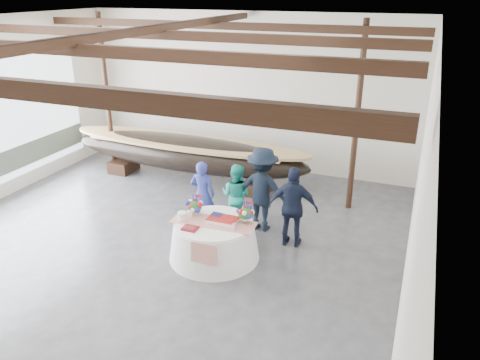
% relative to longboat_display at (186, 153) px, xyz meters
% --- Properties ---
extents(floor, '(10.00, 12.00, 0.01)m').
position_rel_longboat_display_xyz_m(floor, '(1.04, -4.10, -0.85)').
color(floor, '#3D3D42').
rests_on(floor, ground).
extents(wall_back, '(10.00, 0.02, 4.50)m').
position_rel_longboat_display_xyz_m(wall_back, '(1.04, 1.90, 1.40)').
color(wall_back, silver).
rests_on(wall_back, ground).
extents(wall_right, '(0.02, 12.00, 4.50)m').
position_rel_longboat_display_xyz_m(wall_right, '(6.04, -4.10, 1.40)').
color(wall_right, silver).
rests_on(wall_right, ground).
extents(ceiling, '(10.00, 12.00, 0.01)m').
position_rel_longboat_display_xyz_m(ceiling, '(1.04, -4.10, 3.65)').
color(ceiling, white).
rests_on(ceiling, wall_back).
extents(pavilion_structure, '(9.80, 11.76, 4.50)m').
position_rel_longboat_display_xyz_m(pavilion_structure, '(1.04, -3.37, 3.15)').
color(pavilion_structure, black).
rests_on(pavilion_structure, ground).
extents(longboat_display, '(7.10, 1.42, 1.33)m').
position_rel_longboat_display_xyz_m(longboat_display, '(0.00, 0.00, 0.00)').
color(longboat_display, black).
rests_on(longboat_display, ground).
extents(banquet_table, '(1.84, 1.84, 0.79)m').
position_rel_longboat_display_xyz_m(banquet_table, '(2.40, -3.35, -0.46)').
color(banquet_table, white).
rests_on(banquet_table, ground).
extents(tabletop_items, '(1.73, 0.95, 0.40)m').
position_rel_longboat_display_xyz_m(tabletop_items, '(2.39, -3.21, 0.09)').
color(tabletop_items, '#B42412').
rests_on(tabletop_items, banquet_table).
extents(guest_woman_blue, '(0.61, 0.43, 1.56)m').
position_rel_longboat_display_xyz_m(guest_woman_blue, '(1.57, -2.17, -0.07)').
color(guest_woman_blue, navy).
rests_on(guest_woman_blue, ground).
extents(guest_woman_teal, '(0.76, 0.61, 1.48)m').
position_rel_longboat_display_xyz_m(guest_woman_teal, '(2.28, -1.88, -0.11)').
color(guest_woman_teal, teal).
rests_on(guest_woman_teal, ground).
extents(guest_man_left, '(1.25, 0.73, 1.93)m').
position_rel_longboat_display_xyz_m(guest_man_left, '(2.89, -1.83, 0.11)').
color(guest_man_left, black).
rests_on(guest_man_left, ground).
extents(guest_man_right, '(1.06, 0.50, 1.77)m').
position_rel_longboat_display_xyz_m(guest_man_right, '(3.73, -2.29, 0.03)').
color(guest_man_right, black).
rests_on(guest_man_right, ground).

